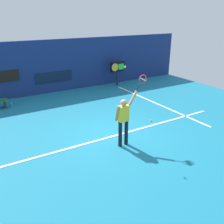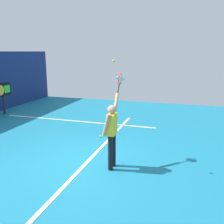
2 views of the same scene
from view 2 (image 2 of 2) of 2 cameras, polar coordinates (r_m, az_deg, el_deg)
The scene contains 8 objects.
ground_plane at distance 7.18m, azimuth -6.55°, elevation -11.19°, with size 18.00×18.00×0.00m, color teal.
court_baseline at distance 7.14m, azimuth -5.67°, elevation -11.28°, with size 10.00×0.10×0.01m, color white.
court_sideline at distance 11.21m, azimuth -8.14°, elevation -2.05°, with size 0.10×7.00×0.01m, color white.
tennis_player at distance 6.45m, azimuth -0.05°, elevation -4.38°, with size 0.79×0.31×1.92m.
tennis_racket at distance 6.87m, azimuth 1.80°, elevation 7.29°, with size 0.47×0.27×0.60m.
tennis_ball at distance 6.12m, azimuth 0.38°, elevation 11.49°, with size 0.07×0.07×0.07m, color #CCE033.
scoreboard_clock at distance 13.22m, azimuth -23.53°, elevation 4.44°, with size 0.96×0.20×1.52m.
spare_ball at distance 9.06m, azimuth -2.67°, elevation -5.54°, with size 0.07×0.07×0.07m, color #CCE033.
Camera 2 is at (-5.95, -2.70, 2.99)m, focal length 40.39 mm.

